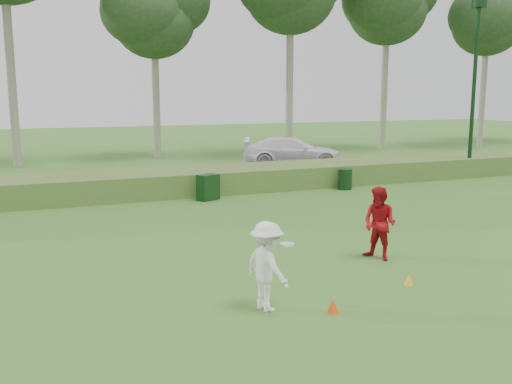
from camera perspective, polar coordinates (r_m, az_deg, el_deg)
name	(u,v)px	position (r m, az deg, el deg)	size (l,w,h in m)	color
ground	(329,282)	(12.34, 7.26, -8.91)	(120.00, 120.00, 0.00)	#356D24
reed_strip	(180,181)	(23.14, -7.66, 1.05)	(80.00, 3.00, 0.90)	#486B2B
park_road	(153,176)	(28.01, -10.31, 1.63)	(80.00, 6.00, 0.06)	#2D2D2D
lamp_post	(476,57)	(29.04, 21.13, 12.44)	(0.70, 0.70, 8.18)	black
tree_4	(154,14)	(35.79, -10.20, 17.15)	(6.24, 6.24, 11.50)	gray
tree_6	(388,2)	(41.92, 13.02, 18.02)	(7.02, 7.02, 13.50)	gray
tree_7	(488,18)	(46.13, 22.17, 15.85)	(6.50, 6.50, 12.50)	gray
player_white	(267,266)	(10.50, 1.11, -7.42)	(0.97, 1.20, 1.67)	white
player_red	(380,224)	(13.94, 12.25, -3.10)	(0.86, 0.67, 1.76)	#A70E16
cone_orange	(333,306)	(10.70, 7.73, -11.22)	(0.22, 0.22, 0.24)	#FF4A0D
cone_yellow	(409,280)	(12.45, 15.03, -8.46)	(0.20, 0.20, 0.22)	yellow
utility_cabinet	(208,187)	(21.36, -4.82, 0.47)	(0.78, 0.48, 0.97)	black
trash_bin	(345,179)	(23.97, 8.90, 1.27)	(0.57, 0.57, 0.86)	black
car_right	(292,152)	(30.93, 3.67, 4.05)	(2.18, 5.37, 1.56)	white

